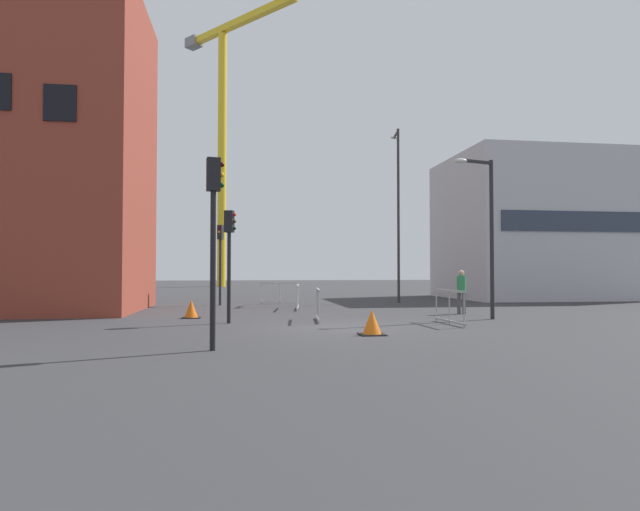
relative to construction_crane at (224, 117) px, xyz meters
The scene contains 16 objects.
ground 45.82m from the construction_crane, 83.38° to the right, with size 160.00×160.00×0.00m, color #333335.
brick_building 36.70m from the construction_crane, 102.57° to the right, with size 10.76×7.57×13.18m.
office_block 36.20m from the construction_crane, 52.86° to the right, with size 11.02×8.58×8.66m.
construction_crane is the anchor object (origin of this frame).
streetlamp_tall 34.16m from the construction_crane, 71.16° to the right, with size 0.48×1.57×9.25m.
streetlamp_short 43.99m from the construction_crane, 75.50° to the right, with size 1.53×0.50×5.53m.
traffic_light_median 43.18m from the construction_crane, 87.72° to the right, with size 0.39×0.31×3.61m.
traffic_light_verge 34.70m from the construction_crane, 88.26° to the right, with size 0.32×0.39×3.91m.
traffic_light_corner 48.61m from the construction_crane, 88.25° to the right, with size 0.39×0.28×4.07m.
pedestrian_walking 42.75m from the construction_crane, 74.54° to the right, with size 0.34×0.34×1.70m.
safety_barrier_mid_span 38.83m from the construction_crane, 82.70° to the right, with size 0.37×2.40×1.08m.
safety_barrier_right_run 45.87m from the construction_crane, 78.51° to the right, with size 0.16×2.27×1.08m.
safety_barrier_left_run 35.29m from the construction_crane, 82.67° to the right, with size 2.08×0.08×1.08m.
safety_barrier_front 43.82m from the construction_crane, 83.55° to the right, with size 0.27×2.06×1.08m.
traffic_cone_on_verge 47.66m from the construction_crane, 83.02° to the right, with size 0.66×0.66×0.67m.
traffic_cone_by_barrier 42.05m from the construction_crane, 89.66° to the right, with size 0.64×0.64×0.65m.
Camera 1 is at (-2.84, -15.79, 1.67)m, focal length 30.12 mm.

